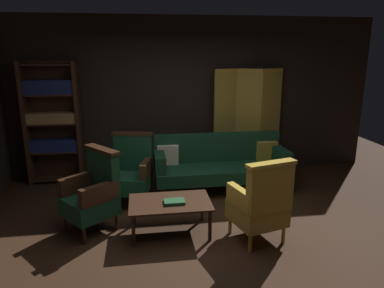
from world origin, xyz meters
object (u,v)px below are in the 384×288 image
velvet_couch (220,162)px  book_green_cloth (174,202)px  folding_screen (248,120)px  coffee_table (170,205)px  bookshelf (53,120)px  armchair_gilt_accent (261,203)px  armchair_wing_right (131,171)px  armchair_wing_left (93,193)px

velvet_couch → book_green_cloth: 1.67m
folding_screen → coffee_table: size_ratio=1.90×
bookshelf → armchair_gilt_accent: size_ratio=1.97×
armchair_gilt_accent → book_green_cloth: 1.03m
velvet_couch → coffee_table: bearing=-124.3°
armchair_wing_right → bookshelf: bearing=139.5°
armchair_wing_right → book_green_cloth: 1.19m
armchair_wing_right → book_green_cloth: armchair_wing_right is taller
armchair_wing_right → book_green_cloth: (0.54, -1.06, -0.05)m
velvet_couch → armchair_wing_right: bearing=-165.9°
armchair_gilt_accent → armchair_wing_left: bearing=163.1°
velvet_couch → folding_screen: bearing=47.9°
coffee_table → armchair_wing_right: bearing=115.8°
folding_screen → coffee_table: 2.74m
bookshelf → coffee_table: 2.84m
folding_screen → armchair_wing_left: size_ratio=1.83×
coffee_table → armchair_gilt_accent: armchair_gilt_accent is taller
folding_screen → velvet_couch: bearing=-132.1°
folding_screen → bookshelf: bearing=-179.7°
bookshelf → coffee_table: size_ratio=2.05×
bookshelf → armchair_wing_right: bearing=-40.5°
velvet_couch → armchair_wing_right: 1.46m
coffee_table → armchair_wing_left: size_ratio=0.96×
coffee_table → armchair_wing_right: size_ratio=0.96×
armchair_wing_left → book_green_cloth: armchair_wing_left is taller
armchair_gilt_accent → armchair_wing_right: same height
coffee_table → book_green_cloth: (0.05, -0.05, 0.06)m
armchair_gilt_accent → armchair_wing_right: size_ratio=1.00×
folding_screen → book_green_cloth: (-1.57, -2.18, -0.55)m
book_green_cloth → armchair_wing_left: bearing=163.1°
armchair_wing_left → book_green_cloth: bearing=-16.9°
armchair_gilt_accent → book_green_cloth: size_ratio=4.16×
folding_screen → velvet_couch: folding_screen is taller
bookshelf → armchair_gilt_accent: (2.80, -2.46, -0.59)m
coffee_table → armchair_wing_left: (-0.94, 0.25, 0.12)m
velvet_couch → coffee_table: 1.65m
book_green_cloth → armchair_wing_right: bearing=116.8°
folding_screen → armchair_wing_right: bearing=-152.0°
coffee_table → armchair_gilt_accent: size_ratio=0.96×
velvet_couch → book_green_cloth: size_ratio=8.49×
bookshelf → velvet_couch: 2.87m
armchair_gilt_accent → book_green_cloth: bearing=163.1°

